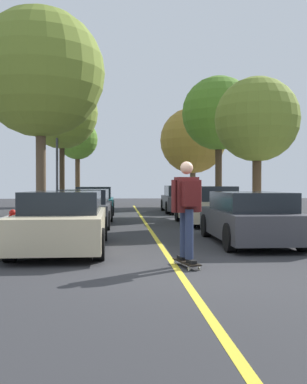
% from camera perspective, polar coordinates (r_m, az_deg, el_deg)
% --- Properties ---
extents(ground, '(80.00, 80.00, 0.00)m').
position_cam_1_polar(ground, '(7.80, 3.14, -10.02)').
color(ground, '#2D2D30').
extents(center_line, '(0.12, 39.20, 0.01)m').
position_cam_1_polar(center_line, '(11.72, 0.56, -6.30)').
color(center_line, gold).
rests_on(center_line, ground).
extents(parked_car_left_nearest, '(1.95, 4.47, 1.33)m').
position_cam_1_polar(parked_car_left_nearest, '(10.38, -11.38, -3.63)').
color(parked_car_left_nearest, '#BCAD89').
rests_on(parked_car_left_nearest, ground).
extents(parked_car_left_near, '(2.01, 4.66, 1.31)m').
position_cam_1_polar(parked_car_left_near, '(16.28, -8.83, -1.99)').
color(parked_car_left_near, '#38383D').
rests_on(parked_car_left_near, ground).
extents(parked_car_left_far, '(2.03, 4.45, 1.37)m').
position_cam_1_polar(parked_car_left_far, '(22.79, -7.57, -1.12)').
color(parked_car_left_far, '#196066').
rests_on(parked_car_left_far, ground).
extents(parked_car_right_nearest, '(1.90, 4.28, 1.30)m').
position_cam_1_polar(parked_car_right_nearest, '(11.52, 12.14, -3.24)').
color(parked_car_right_nearest, '#38383D').
rests_on(parked_car_right_nearest, ground).
extents(parked_car_right_near, '(2.01, 4.29, 1.42)m').
position_cam_1_polar(parked_car_right_near, '(16.80, 6.84, -1.74)').
color(parked_car_right_near, '#BCAD89').
rests_on(parked_car_right_near, ground).
extents(parked_car_right_far, '(1.95, 4.56, 1.43)m').
position_cam_1_polar(parked_car_right_far, '(23.84, 3.49, -0.93)').
color(parked_car_right_far, '#38383D').
rests_on(parked_car_right_far, ground).
extents(street_tree_left_nearest, '(4.77, 4.77, 7.88)m').
position_cam_1_polar(street_tree_left_nearest, '(17.62, -14.24, 14.51)').
color(street_tree_left_nearest, brown).
rests_on(street_tree_left_nearest, sidewalk_left).
extents(street_tree_left_near, '(3.65, 3.65, 6.82)m').
position_cam_1_polar(street_tree_left_near, '(23.51, -11.63, 9.83)').
color(street_tree_left_near, '#3D2D1E').
rests_on(street_tree_left_near, sidewalk_left).
extents(street_tree_left_far, '(2.81, 2.81, 5.92)m').
position_cam_1_polar(street_tree_left_far, '(31.83, -9.69, 6.57)').
color(street_tree_left_far, '#4C3823').
rests_on(street_tree_left_far, sidewalk_left).
extents(street_tree_right_nearest, '(3.03, 3.03, 5.20)m').
position_cam_1_polar(street_tree_right_nearest, '(16.57, 13.09, 8.96)').
color(street_tree_right_nearest, '#4C3823').
rests_on(street_tree_right_nearest, sidewalk_right).
extents(street_tree_right_near, '(3.65, 3.65, 6.71)m').
position_cam_1_polar(street_tree_right_near, '(22.66, 8.33, 9.87)').
color(street_tree_right_near, '#3D2D1E').
rests_on(street_tree_right_near, sidewalk_right).
extents(street_tree_right_far, '(4.39, 4.39, 6.49)m').
position_cam_1_polar(street_tree_right_far, '(30.18, 5.05, 6.54)').
color(street_tree_right_far, brown).
rests_on(street_tree_right_far, sidewalk_right).
extents(fire_hydrant, '(0.20, 0.20, 0.70)m').
position_cam_1_polar(fire_hydrant, '(12.15, -17.55, -3.80)').
color(fire_hydrant, '#B2140F').
rests_on(fire_hydrant, sidewalk_left).
extents(streetlamp, '(0.36, 0.24, 5.81)m').
position_cam_1_polar(streetlamp, '(22.24, -12.23, 6.01)').
color(streetlamp, '#38383D').
rests_on(streetlamp, sidewalk_left).
extents(skateboard, '(0.42, 0.87, 0.10)m').
position_cam_1_polar(skateboard, '(8.14, 4.24, -8.93)').
color(skateboard, black).
rests_on(skateboard, ground).
extents(skateboarder, '(0.58, 0.70, 1.79)m').
position_cam_1_polar(skateboarder, '(8.00, 4.34, -1.61)').
color(skateboarder, black).
rests_on(skateboarder, skateboard).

